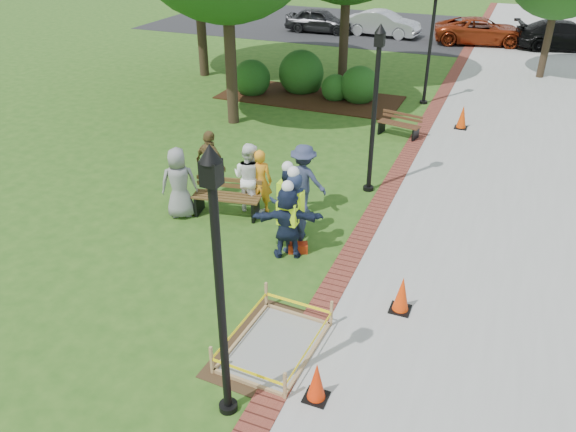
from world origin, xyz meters
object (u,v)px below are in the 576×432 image
at_px(bench_near, 227,205).
at_px(hivis_worker_c, 288,200).
at_px(wet_concrete_pad, 275,338).
at_px(lamp_near, 219,273).
at_px(cone_front, 317,382).
at_px(hivis_worker_a, 288,219).
at_px(hivis_worker_b, 293,210).

distance_m(bench_near, hivis_worker_c, 1.88).
bearing_deg(wet_concrete_pad, lamp_near, -94.77).
height_order(cone_front, hivis_worker_a, hivis_worker_a).
xyz_separation_m(bench_near, hivis_worker_a, (2.04, -1.11, 0.60)).
height_order(wet_concrete_pad, cone_front, cone_front).
relative_size(bench_near, cone_front, 2.39).
bearing_deg(hivis_worker_c, hivis_worker_a, -67.63).
relative_size(cone_front, hivis_worker_c, 0.39).
distance_m(lamp_near, hivis_worker_c, 5.35).
xyz_separation_m(wet_concrete_pad, bench_near, (-2.94, 3.89, 0.05)).
bearing_deg(hivis_worker_a, bench_near, 151.51).
bearing_deg(bench_near, hivis_worker_b, -22.75).
height_order(bench_near, hivis_worker_a, hivis_worker_a).
bearing_deg(hivis_worker_a, cone_front, -61.56).
distance_m(wet_concrete_pad, hivis_worker_b, 3.23).
relative_size(wet_concrete_pad, hivis_worker_c, 1.29).
distance_m(wet_concrete_pad, bench_near, 4.87).
xyz_separation_m(cone_front, hivis_worker_c, (-2.24, 4.31, 0.57)).
distance_m(cone_front, lamp_near, 2.52).
height_order(cone_front, lamp_near, lamp_near).
xyz_separation_m(wet_concrete_pad, hivis_worker_a, (-0.90, 2.78, 0.65)).
distance_m(bench_near, hivis_worker_b, 2.35).
xyz_separation_m(bench_near, cone_front, (3.97, -4.67, 0.06)).
bearing_deg(hivis_worker_a, wet_concrete_pad, -72.05).
xyz_separation_m(bench_near, lamp_near, (2.82, -5.36, 2.20)).
bearing_deg(lamp_near, bench_near, 117.72).
height_order(hivis_worker_a, hivis_worker_b, hivis_worker_b).
bearing_deg(bench_near, cone_front, -49.66).
bearing_deg(wet_concrete_pad, bench_near, 127.09).
height_order(cone_front, hivis_worker_b, hivis_worker_b).
bearing_deg(lamp_near, wet_concrete_pad, 85.23).
distance_m(bench_near, hivis_worker_a, 2.40).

